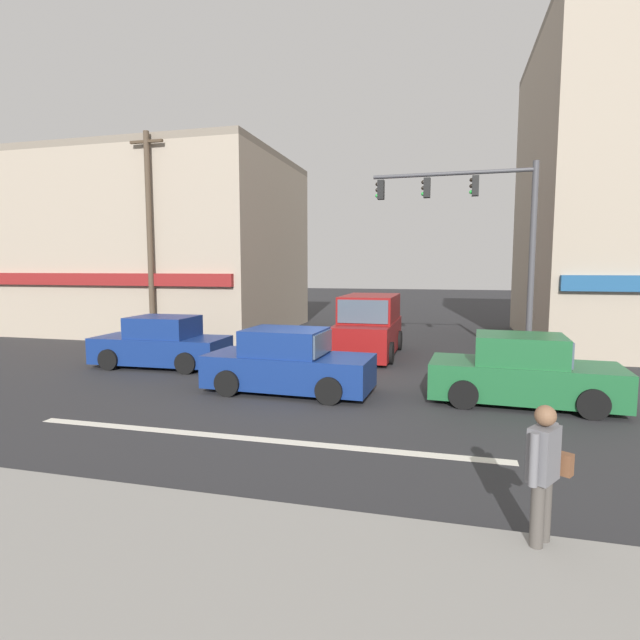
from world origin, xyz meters
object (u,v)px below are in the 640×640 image
(utility_pole_far_right, at_px, (564,247))
(pedestrian_foreground_with_bag, at_px, (544,471))
(utility_pole_near_left, at_px, (150,236))
(van_crossing_rightbound, at_px, (369,327))
(sedan_approaching_near, at_px, (523,373))
(sedan_crossing_leftbound, at_px, (162,344))
(sedan_waiting_far, at_px, (288,364))
(traffic_light_mast, at_px, (487,227))

(utility_pole_far_right, distance_m, pedestrian_foreground_with_bag, 15.44)
(utility_pole_near_left, distance_m, van_crossing_rightbound, 9.42)
(utility_pole_far_right, bearing_deg, pedestrian_foreground_with_bag, -101.71)
(van_crossing_rightbound, height_order, sedan_approaching_near, van_crossing_rightbound)
(utility_pole_near_left, distance_m, sedan_approaching_near, 14.79)
(sedan_crossing_leftbound, bearing_deg, van_crossing_rightbound, 31.95)
(van_crossing_rightbound, relative_size, sedan_approaching_near, 1.10)
(utility_pole_far_right, xyz_separation_m, pedestrian_foreground_with_bag, (-3.08, -14.86, -2.89))
(sedan_crossing_leftbound, bearing_deg, utility_pole_near_left, 126.05)
(sedan_approaching_near, bearing_deg, sedan_crossing_leftbound, 170.44)
(utility_pole_far_right, xyz_separation_m, sedan_waiting_far, (-7.92, -8.74, -3.13))
(utility_pole_near_left, relative_size, sedan_waiting_far, 2.00)
(van_crossing_rightbound, xyz_separation_m, sedan_waiting_far, (-1.12, -5.74, -0.29))
(pedestrian_foreground_with_bag, bearing_deg, utility_pole_near_left, 136.04)
(utility_pole_far_right, distance_m, traffic_light_mast, 5.23)
(utility_pole_near_left, distance_m, sedan_crossing_leftbound, 6.06)
(sedan_crossing_leftbound, height_order, sedan_waiting_far, same)
(van_crossing_rightbound, xyz_separation_m, sedan_approaching_near, (4.37, -5.44, -0.29))
(traffic_light_mast, distance_m, sedan_waiting_far, 7.55)
(traffic_light_mast, xyz_separation_m, pedestrian_foreground_with_bag, (-0.04, -10.62, -3.35))
(utility_pole_near_left, bearing_deg, traffic_light_mast, -6.65)
(van_crossing_rightbound, bearing_deg, sedan_crossing_leftbound, -148.05)
(utility_pole_near_left, height_order, van_crossing_rightbound, utility_pole_near_left)
(sedan_crossing_leftbound, distance_m, sedan_waiting_far, 5.23)
(pedestrian_foreground_with_bag, bearing_deg, traffic_light_mast, 89.78)
(van_crossing_rightbound, bearing_deg, pedestrian_foreground_with_bag, -72.57)
(sedan_crossing_leftbound, relative_size, sedan_approaching_near, 0.99)
(traffic_light_mast, height_order, sedan_crossing_leftbound, traffic_light_mast)
(utility_pole_far_right, height_order, pedestrian_foreground_with_bag, utility_pole_far_right)
(utility_pole_near_left, relative_size, traffic_light_mast, 1.34)
(van_crossing_rightbound, bearing_deg, sedan_approaching_near, -51.27)
(traffic_light_mast, relative_size, sedan_waiting_far, 1.49)
(utility_pole_far_right, relative_size, sedan_waiting_far, 1.77)
(sedan_crossing_leftbound, bearing_deg, sedan_approaching_near, -9.56)
(sedan_crossing_leftbound, relative_size, pedestrian_foreground_with_bag, 2.48)
(traffic_light_mast, distance_m, sedan_approaching_near, 5.56)
(utility_pole_near_left, bearing_deg, sedan_waiting_far, -37.82)
(utility_pole_far_right, xyz_separation_m, sedan_approaching_near, (-2.44, -8.44, -3.13))
(van_crossing_rightbound, xyz_separation_m, pedestrian_foreground_with_bag, (3.72, -11.85, -0.05))
(utility_pole_near_left, distance_m, utility_pole_far_right, 15.86)
(utility_pole_near_left, relative_size, sedan_approaching_near, 1.99)
(utility_pole_far_right, height_order, sedan_approaching_near, utility_pole_far_right)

